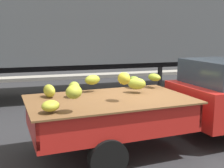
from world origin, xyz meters
The scene contains 4 objects.
ground centered at (0.00, 0.00, 0.00)m, with size 220.00×220.00×0.00m, color #28282B.
curb_strip centered at (0.00, 8.96, 0.08)m, with size 80.00×0.80×0.16m, color gray.
pickup_truck centered at (1.24, -0.05, 0.88)m, with size 5.40×2.22×1.70m.
semi_trailer centered at (-0.69, 4.96, 2.54)m, with size 12.03×2.76×3.95m.
Camera 1 is at (-2.23, -5.17, 2.29)m, focal length 45.95 mm.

